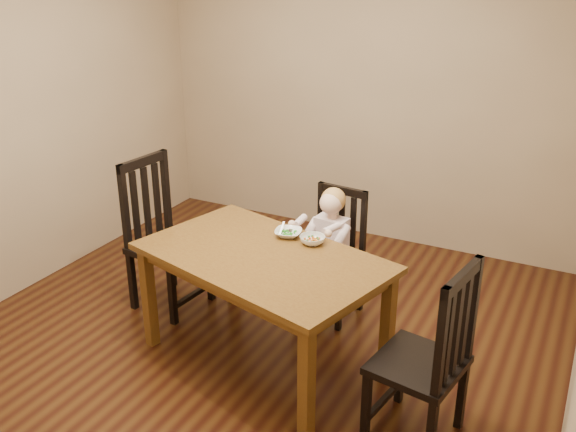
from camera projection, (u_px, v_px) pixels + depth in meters
The scene contains 9 objects.
room at pixel (255, 150), 3.99m from camera, with size 4.01×4.01×2.71m.
dining_table at pixel (263, 267), 4.00m from camera, with size 1.71×1.27×0.76m.
chair_child at pixel (333, 255), 4.66m from camera, with size 0.45×0.43×0.95m.
chair_left at pixel (163, 237), 4.74m from camera, with size 0.52×0.54×1.14m.
chair_right at pixel (428, 359), 3.38m from camera, with size 0.51×0.53×1.08m.
toddler at pixel (330, 241), 4.57m from camera, with size 0.30×0.38×0.52m, color silver, non-canonical shape.
bowl_peas at pixel (288, 233), 4.21m from camera, with size 0.18×0.18×0.04m, color white.
bowl_veg at pixel (312, 240), 4.10m from camera, with size 0.16×0.16×0.05m, color white.
fork at pixel (282, 229), 4.22m from camera, with size 0.04×0.12×0.05m.
Camera 1 is at (1.93, -3.33, 2.51)m, focal length 40.00 mm.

